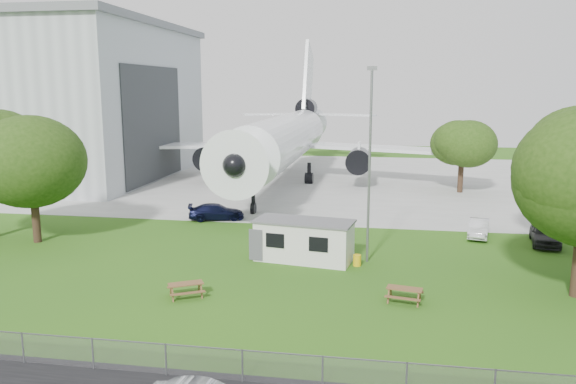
% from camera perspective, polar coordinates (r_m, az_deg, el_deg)
% --- Properties ---
extents(ground, '(160.00, 160.00, 0.00)m').
position_cam_1_polar(ground, '(31.60, -7.55, -9.64)').
color(ground, '#396E17').
extents(concrete_apron, '(120.00, 46.00, 0.03)m').
position_cam_1_polar(concrete_apron, '(67.78, 1.80, 1.34)').
color(concrete_apron, '#B7B7B2').
rests_on(concrete_apron, ground).
extents(hangar, '(43.00, 31.00, 18.55)m').
position_cam_1_polar(hangar, '(79.57, -26.93, 8.38)').
color(hangar, '#B2B7BC').
rests_on(hangar, ground).
extents(airliner, '(46.36, 47.73, 17.69)m').
position_cam_1_polar(airliner, '(65.33, -0.17, 5.65)').
color(airliner, white).
rests_on(airliner, ground).
extents(site_cabin, '(6.93, 3.65, 2.62)m').
position_cam_1_polar(site_cabin, '(35.78, 1.67, -4.93)').
color(site_cabin, silver).
rests_on(site_cabin, ground).
extents(picnic_west, '(2.30, 2.18, 0.76)m').
position_cam_1_polar(picnic_west, '(30.57, -10.30, -10.44)').
color(picnic_west, brown).
rests_on(picnic_west, ground).
extents(picnic_east, '(2.05, 1.81, 0.76)m').
position_cam_1_polar(picnic_east, '(30.02, 11.70, -10.88)').
color(picnic_east, brown).
rests_on(picnic_east, ground).
extents(fence, '(58.00, 0.04, 1.30)m').
position_cam_1_polar(fence, '(23.46, -14.61, -17.39)').
color(fence, gray).
rests_on(fence, ground).
extents(lamp_mast, '(0.16, 0.16, 12.00)m').
position_cam_1_polar(lamp_mast, '(34.87, 8.27, 2.43)').
color(lamp_mast, slate).
rests_on(lamp_mast, ground).
extents(tree_west_small, '(7.69, 7.69, 9.62)m').
position_cam_1_polar(tree_west_small, '(43.01, -24.64, 2.79)').
color(tree_west_small, '#382619').
rests_on(tree_west_small, ground).
extents(tree_far_apron, '(6.14, 6.14, 8.27)m').
position_cam_1_polar(tree_far_apron, '(61.04, 17.30, 4.74)').
color(tree_far_apron, '#382619').
rests_on(tree_far_apron, ground).
extents(car_ne_hatch, '(2.52, 4.77, 1.55)m').
position_cam_1_polar(car_ne_hatch, '(43.35, 24.66, -3.88)').
color(car_ne_hatch, black).
rests_on(car_ne_hatch, ground).
extents(car_ne_sedan, '(2.12, 4.10, 1.29)m').
position_cam_1_polar(car_ne_sedan, '(43.75, 18.79, -3.52)').
color(car_ne_sedan, white).
rests_on(car_ne_sedan, ground).
extents(car_apron_van, '(4.92, 3.05, 1.33)m').
position_cam_1_polar(car_apron_van, '(47.10, -7.29, -2.03)').
color(car_apron_van, black).
rests_on(car_apron_van, ground).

